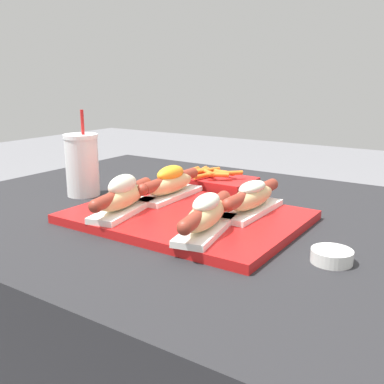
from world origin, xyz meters
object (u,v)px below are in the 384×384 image
(hot_dog_0, at_px, (123,196))
(sauce_bowl, at_px, (332,255))
(fries_basket, at_px, (214,182))
(drink_cup, at_px, (82,165))
(hot_dog_3, at_px, (252,198))
(serving_tray, at_px, (187,217))
(hot_dog_1, at_px, (206,215))
(hot_dog_2, at_px, (169,183))

(hot_dog_0, height_order, sauce_bowl, hot_dog_0)
(hot_dog_0, distance_m, fries_basket, 0.33)
(hot_dog_0, distance_m, sauce_bowl, 0.43)
(drink_cup, relative_size, fries_basket, 1.05)
(hot_dog_0, xyz_separation_m, sauce_bowl, (0.43, 0.02, -0.04))
(hot_dog_3, distance_m, fries_basket, 0.28)
(hot_dog_0, bearing_deg, sauce_bowl, 3.27)
(serving_tray, relative_size, hot_dog_3, 2.01)
(sauce_bowl, distance_m, fries_basket, 0.51)
(serving_tray, height_order, fries_basket, fries_basket)
(hot_dog_3, bearing_deg, serving_tray, -147.38)
(serving_tray, relative_size, hot_dog_0, 2.05)
(hot_dog_1, bearing_deg, serving_tray, 140.54)
(sauce_bowl, xyz_separation_m, fries_basket, (-0.41, 0.31, 0.01))
(hot_dog_0, xyz_separation_m, drink_cup, (-0.23, 0.10, 0.02))
(serving_tray, distance_m, fries_basket, 0.27)
(sauce_bowl, distance_m, drink_cup, 0.66)
(serving_tray, height_order, drink_cup, drink_cup)
(hot_dog_3, bearing_deg, hot_dog_0, -146.90)
(sauce_bowl, xyz_separation_m, drink_cup, (-0.65, 0.08, 0.07))
(hot_dog_1, xyz_separation_m, sauce_bowl, (0.22, 0.03, -0.04))
(hot_dog_1, relative_size, fries_basket, 1.09)
(hot_dog_1, height_order, fries_basket, hot_dog_1)
(drink_cup, bearing_deg, hot_dog_3, 5.49)
(hot_dog_3, bearing_deg, sauce_bowl, -30.60)
(hot_dog_0, relative_size, hot_dog_1, 1.00)
(hot_dog_3, bearing_deg, hot_dog_2, 179.57)
(hot_dog_3, relative_size, fries_basket, 1.11)
(fries_basket, bearing_deg, hot_dog_2, -92.93)
(hot_dog_0, relative_size, sauce_bowl, 3.32)
(serving_tray, xyz_separation_m, hot_dog_2, (-0.10, 0.07, 0.04))
(hot_dog_2, xyz_separation_m, drink_cup, (-0.24, -0.04, 0.03))
(hot_dog_3, distance_m, sauce_bowl, 0.24)
(hot_dog_3, height_order, drink_cup, drink_cup)
(sauce_bowl, relative_size, drink_cup, 0.31)
(sauce_bowl, height_order, drink_cup, drink_cup)
(hot_dog_2, bearing_deg, fries_basket, 87.07)
(sauce_bowl, bearing_deg, fries_basket, 143.02)
(hot_dog_2, distance_m, hot_dog_3, 0.21)
(sauce_bowl, relative_size, fries_basket, 0.33)
(sauce_bowl, bearing_deg, drink_cup, 173.25)
(hot_dog_0, height_order, fries_basket, hot_dog_0)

